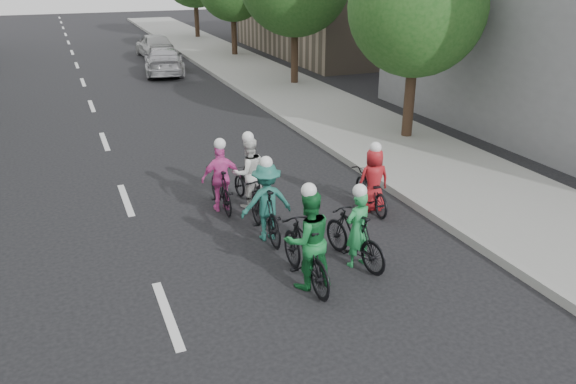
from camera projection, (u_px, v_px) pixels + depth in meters
ground at (167, 315)px, 8.90m from camera, size 120.00×120.00×0.00m
sidewalk_right at (335, 115)px, 20.24m from camera, size 4.00×80.00×0.15m
curb_right at (284, 119)px, 19.55m from camera, size 0.18×80.00×0.18m
tree_r_0 at (417, 7)px, 16.13m from camera, size 4.00×4.00×5.97m
cyclist_0 at (221, 183)px, 12.48m from camera, size 0.90×1.63×1.68m
cyclist_1 at (266, 206)px, 11.15m from camera, size 1.05×1.88×1.75m
cyclist_2 at (372, 186)px, 12.49m from camera, size 0.77×1.74×1.60m
cyclist_3 at (307, 247)px, 9.49m from camera, size 0.85×1.89×1.90m
cyclist_4 at (248, 179)px, 12.67m from camera, size 0.84×1.62×1.76m
cyclist_5 at (355, 235)px, 10.21m from camera, size 0.78×1.77×1.60m
follow_car_lead at (164, 61)px, 27.67m from camera, size 2.55×4.78×1.32m
follow_car_trail at (155, 45)px, 32.50m from camera, size 1.82×4.21×1.42m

